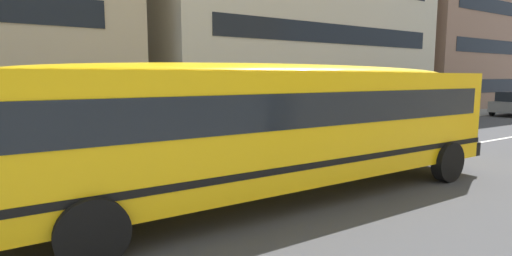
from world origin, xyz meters
name	(u,v)px	position (x,y,z in m)	size (l,w,h in m)	color
ground_plane	(280,176)	(0.00, 0.00, 0.00)	(400.00, 400.00, 0.00)	#424244
sidewalk_far	(177,140)	(0.00, 7.26, 0.01)	(120.00, 3.00, 0.01)	gray
lane_centreline	(280,176)	(0.00, 0.00, 0.00)	(110.00, 0.16, 0.01)	silver
school_bus	(275,119)	(-1.24, -1.43, 1.73)	(13.05, 3.13, 2.91)	yellow
parked_car_black_end_of_row	(435,109)	(14.24, 4.66, 0.84)	(3.97, 2.02, 1.64)	black
apartment_block_far_right	(434,2)	(30.02, 15.43, 9.85)	(17.00, 13.39, 19.70)	#93705B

